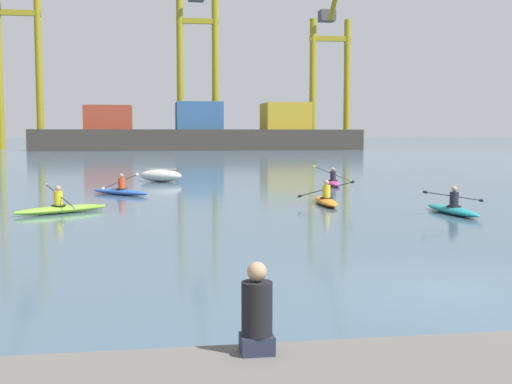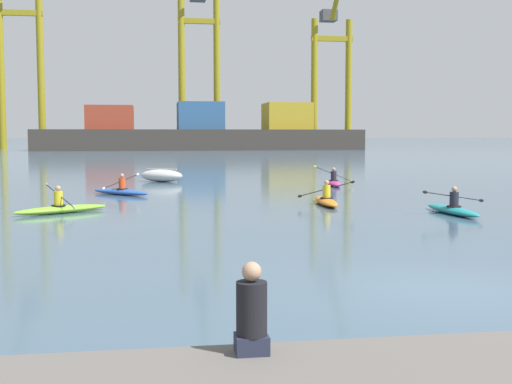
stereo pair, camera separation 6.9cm
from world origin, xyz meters
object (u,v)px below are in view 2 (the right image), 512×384
container_barge (202,133)px  gantry_crane_west_mid (199,49)px  seated_onlooker (252,313)px  kayak_lime (61,208)px  kayak_teal (453,209)px  kayak_orange (326,200)px  capsized_dinghy (162,176)px  kayak_magenta (333,182)px  kayak_blue (121,191)px  gantry_crane_west (19,42)px  gantry_crane_east_mid (333,55)px

container_barge → gantry_crane_west_mid: size_ratio=1.51×
seated_onlooker → kayak_lime: bearing=102.9°
kayak_teal → kayak_orange: 4.98m
capsized_dinghy → kayak_lime: 15.08m
kayak_magenta → seated_onlooker: seated_onlooker is taller
capsized_dinghy → kayak_teal: bearing=-60.8°
kayak_blue → seated_onlooker: size_ratio=3.18×
kayak_blue → kayak_orange: 9.66m
kayak_lime → gantry_crane_west: bearing=100.9°
gantry_crane_east_mid → capsized_dinghy: gantry_crane_east_mid is taller
gantry_crane_east_mid → gantry_crane_west_mid: bearing=175.6°
kayak_teal → gantry_crane_west: bearing=107.8°
kayak_orange → kayak_magenta: bearing=72.8°
kayak_blue → gantry_crane_west_mid: bearing=83.6°
gantry_crane_west → kayak_teal: 105.16m
kayak_teal → kayak_orange: size_ratio=1.00×
gantry_crane_east_mid → kayak_lime: bearing=-110.5°
capsized_dinghy → kayak_orange: bearing=-65.8°
gantry_crane_west_mid → kayak_orange: 98.61m
capsized_dinghy → kayak_magenta: 9.79m
kayak_magenta → kayak_lime: size_ratio=1.09×
capsized_dinghy → kayak_orange: (6.01, -13.38, -0.18)m
kayak_orange → kayak_blue: bearing=145.3°
kayak_blue → kayak_teal: size_ratio=0.83×
gantry_crane_west_mid → kayak_orange: bearing=-91.3°
capsized_dinghy → seated_onlooker: bearing=-89.4°
kayak_magenta → kayak_teal: (0.61, -12.82, 0.00)m
container_barge → gantry_crane_west_mid: 17.53m
gantry_crane_west_mid → kayak_lime: size_ratio=11.26×
gantry_crane_east_mid → capsized_dinghy: 89.49m
container_barge → kayak_orange: bearing=-91.2°
gantry_crane_west → kayak_lime: (18.53, -96.32, -17.94)m
kayak_teal → seated_onlooker: (-9.15, -15.03, 0.83)m
capsized_dinghy → gantry_crane_west_mid: bearing=84.3°
kayak_blue → kayak_magenta: bearing=19.1°
gantry_crane_west → gantry_crane_east_mid: gantry_crane_east_mid is taller
kayak_teal → kayak_lime: size_ratio=1.08×
gantry_crane_west → kayak_orange: size_ratio=10.07×
gantry_crane_east_mid → seated_onlooker: gantry_crane_east_mid is taller
gantry_crane_east_mid → kayak_magenta: bearing=-105.3°
container_barge → kayak_orange: (-1.90, -88.01, -2.56)m
kayak_blue → kayak_teal: same height
kayak_orange → seated_onlooker: seated_onlooker is taller
capsized_dinghy → seated_onlooker: (0.33, -31.99, 0.65)m
kayak_blue → capsized_dinghy: bearing=76.2°
container_barge → kayak_lime: container_barge is taller
kayak_magenta → kayak_teal: bearing=-87.3°
container_barge → kayak_blue: 83.14m
capsized_dinghy → kayak_lime: size_ratio=0.88×
gantry_crane_west_mid → kayak_blue: bearing=-96.4°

